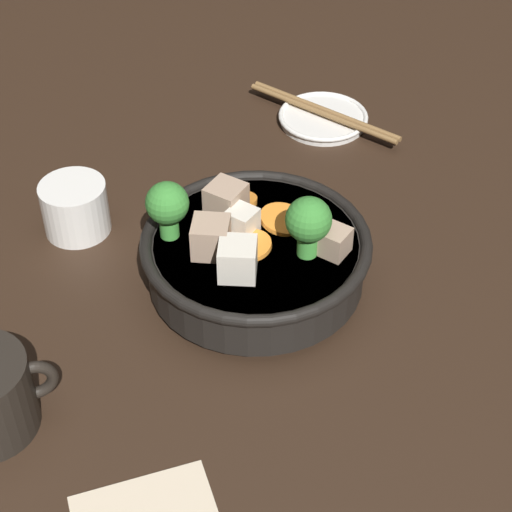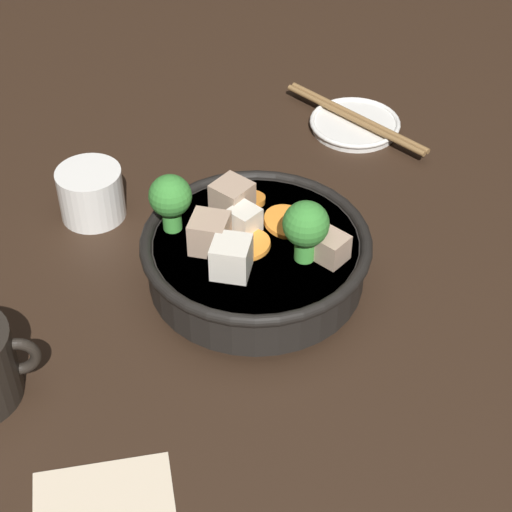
# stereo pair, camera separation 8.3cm
# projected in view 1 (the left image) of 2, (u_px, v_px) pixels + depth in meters

# --- Properties ---
(ground_plane) EXTENTS (3.00, 3.00, 0.00)m
(ground_plane) POSITION_uv_depth(u_px,v_px,m) (256.00, 284.00, 0.86)
(ground_plane) COLOR black
(stirfry_bowl) EXTENTS (0.22, 0.22, 0.12)m
(stirfry_bowl) POSITION_uv_depth(u_px,v_px,m) (255.00, 253.00, 0.83)
(stirfry_bowl) COLOR black
(stirfry_bowl) RESTS_ON ground_plane
(side_saucer) EXTENTS (0.11, 0.11, 0.01)m
(side_saucer) POSITION_uv_depth(u_px,v_px,m) (323.00, 118.00, 1.08)
(side_saucer) COLOR white
(side_saucer) RESTS_ON ground_plane
(tea_cup) EXTENTS (0.07, 0.07, 0.06)m
(tea_cup) POSITION_uv_depth(u_px,v_px,m) (75.00, 207.00, 0.90)
(tea_cup) COLOR white
(tea_cup) RESTS_ON ground_plane
(chopsticks_pair) EXTENTS (0.13, 0.19, 0.01)m
(chopsticks_pair) POSITION_uv_depth(u_px,v_px,m) (324.00, 112.00, 1.07)
(chopsticks_pair) COLOR olive
(chopsticks_pair) RESTS_ON side_saucer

